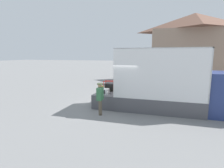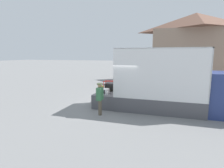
{
  "view_description": "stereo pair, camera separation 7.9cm",
  "coord_description": "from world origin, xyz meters",
  "px_view_note": "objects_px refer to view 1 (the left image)",
  "views": [
    {
      "loc": [
        2.51,
        -9.86,
        3.03
      ],
      "look_at": [
        -0.35,
        -0.2,
        1.34
      ],
      "focal_mm": 28.0,
      "sensor_mm": 36.0,
      "label": 1
    },
    {
      "loc": [
        2.59,
        -9.84,
        3.03
      ],
      "look_at": [
        -0.35,
        -0.2,
        1.34
      ],
      "focal_mm": 28.0,
      "sensor_mm": 36.0,
      "label": 2
    }
  ],
  "objects_px": {
    "microwave": "(104,91)",
    "worker_person": "(100,96)",
    "box_truck": "(190,94)",
    "orange_bucket": "(101,89)",
    "portable_generator": "(110,87)"
  },
  "relations": [
    {
      "from": "portable_generator",
      "to": "worker_person",
      "type": "distance_m",
      "value": 2.28
    },
    {
      "from": "microwave",
      "to": "worker_person",
      "type": "height_order",
      "value": "worker_person"
    },
    {
      "from": "orange_bucket",
      "to": "worker_person",
      "type": "bearing_deg",
      "value": -71.0
    },
    {
      "from": "box_truck",
      "to": "portable_generator",
      "type": "bearing_deg",
      "value": 175.01
    },
    {
      "from": "box_truck",
      "to": "microwave",
      "type": "height_order",
      "value": "box_truck"
    },
    {
      "from": "microwave",
      "to": "portable_generator",
      "type": "relative_size",
      "value": 0.78
    },
    {
      "from": "orange_bucket",
      "to": "portable_generator",
      "type": "bearing_deg",
      "value": 42.61
    },
    {
      "from": "box_truck",
      "to": "portable_generator",
      "type": "relative_size",
      "value": 9.88
    },
    {
      "from": "box_truck",
      "to": "microwave",
      "type": "bearing_deg",
      "value": -174.42
    },
    {
      "from": "box_truck",
      "to": "microwave",
      "type": "xyz_separation_m",
      "value": [
        -4.68,
        -0.46,
        -0.02
      ]
    },
    {
      "from": "box_truck",
      "to": "orange_bucket",
      "type": "relative_size",
      "value": 18.24
    },
    {
      "from": "microwave",
      "to": "box_truck",
      "type": "bearing_deg",
      "value": 5.58
    },
    {
      "from": "microwave",
      "to": "worker_person",
      "type": "bearing_deg",
      "value": -79.19
    },
    {
      "from": "box_truck",
      "to": "portable_generator",
      "type": "distance_m",
      "value": 4.63
    },
    {
      "from": "portable_generator",
      "to": "microwave",
      "type": "bearing_deg",
      "value": -94.56
    }
  ]
}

